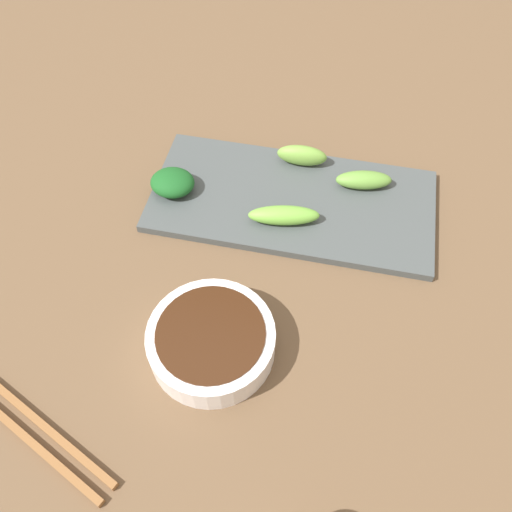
{
  "coord_description": "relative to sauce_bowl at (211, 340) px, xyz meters",
  "views": [
    {
      "loc": [
        -0.4,
        -0.08,
        0.59
      ],
      "look_at": [
        -0.02,
        0.0,
        0.05
      ],
      "focal_mm": 37.31,
      "sensor_mm": 36.0,
      "label": 1
    }
  ],
  "objects": [
    {
      "name": "broccoli_leafy_3",
      "position": [
        0.22,
        0.11,
        0.0
      ],
      "size": [
        0.06,
        0.07,
        0.03
      ],
      "primitive_type": "ellipsoid",
      "rotation": [
        0.0,
        0.0,
        0.06
      ],
      "color": "#1A5A22",
      "rests_on": "serving_plate"
    },
    {
      "name": "broccoli_stalk_1",
      "position": [
        0.31,
        -0.05,
        0.01
      ],
      "size": [
        0.03,
        0.07,
        0.03
      ],
      "primitive_type": "ellipsoid",
      "rotation": [
        0.0,
        0.0,
        0.03
      ],
      "color": "#77AC43",
      "rests_on": "serving_plate"
    },
    {
      "name": "broccoli_stalk_0",
      "position": [
        0.29,
        -0.15,
        0.0
      ],
      "size": [
        0.04,
        0.08,
        0.02
      ],
      "primitive_type": "ellipsoid",
      "rotation": [
        0.0,
        0.0,
        0.19
      ],
      "color": "#6AA03F",
      "rests_on": "serving_plate"
    },
    {
      "name": "serving_plate",
      "position": [
        0.24,
        -0.05,
        -0.02
      ],
      "size": [
        0.19,
        0.39,
        0.01
      ],
      "primitive_type": "cube",
      "color": "#474E4F",
      "rests_on": "tabletop"
    },
    {
      "name": "chopsticks",
      "position": [
        -0.13,
        0.17,
        -0.02
      ],
      "size": [
        0.12,
        0.22,
        0.01
      ],
      "rotation": [
        0.0,
        0.0,
        -0.41
      ],
      "color": "brown",
      "rests_on": "tabletop"
    },
    {
      "name": "tabletop",
      "position": [
        0.14,
        -0.03,
        -0.03
      ],
      "size": [
        2.1,
        2.1,
        0.02
      ],
      "primitive_type": "cube",
      "color": "brown",
      "rests_on": "ground"
    },
    {
      "name": "broccoli_stalk_2",
      "position": [
        0.2,
        -0.05,
        0.0
      ],
      "size": [
        0.05,
        0.1,
        0.02
      ],
      "primitive_type": "ellipsoid",
      "rotation": [
        0.0,
        0.0,
        0.2
      ],
      "color": "#75BA42",
      "rests_on": "serving_plate"
    },
    {
      "name": "sauce_bowl",
      "position": [
        0.0,
        0.0,
        0.0
      ],
      "size": [
        0.15,
        0.15,
        0.04
      ],
      "color": "white",
      "rests_on": "tabletop"
    }
  ]
}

